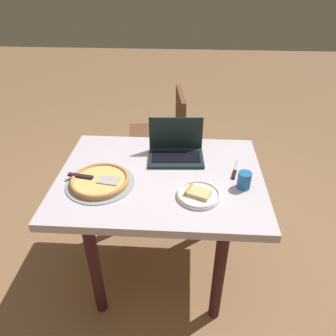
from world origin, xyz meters
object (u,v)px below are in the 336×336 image
(chair_near, at_px, (164,132))
(pizza_plate, at_px, (198,194))
(dining_table, at_px, (161,189))
(laptop, at_px, (176,150))
(pizza_tray, at_px, (100,181))
(drink_cup, at_px, (244,180))
(table_knife, at_px, (235,171))

(chair_near, bearing_deg, pizza_plate, -77.80)
(pizza_plate, relative_size, chair_near, 0.27)
(dining_table, bearing_deg, laptop, 69.11)
(pizza_tray, bearing_deg, chair_near, 76.86)
(drink_cup, bearing_deg, table_knife, 100.95)
(dining_table, relative_size, chair_near, 1.35)
(table_knife, height_order, drink_cup, drink_cup)
(pizza_plate, bearing_deg, pizza_tray, 171.46)
(pizza_tray, height_order, chair_near, chair_near)
(pizza_plate, xyz_separation_m, chair_near, (-0.26, 1.20, -0.27))
(laptop, height_order, pizza_plate, laptop)
(dining_table, height_order, table_knife, table_knife)
(pizza_tray, xyz_separation_m, chair_near, (0.26, 1.12, -0.28))
(drink_cup, xyz_separation_m, chair_near, (-0.50, 1.11, -0.31))
(drink_cup, height_order, chair_near, drink_cup)
(laptop, height_order, table_knife, laptop)
(pizza_plate, height_order, pizza_tray, same)
(dining_table, height_order, pizza_tray, pizza_tray)
(dining_table, height_order, drink_cup, drink_cup)
(laptop, bearing_deg, drink_cup, -38.25)
(pizza_tray, distance_m, table_knife, 0.75)
(drink_cup, relative_size, chair_near, 0.11)
(pizza_tray, xyz_separation_m, table_knife, (0.73, 0.16, -0.01))
(dining_table, xyz_separation_m, laptop, (0.08, 0.20, 0.15))
(laptop, height_order, pizza_tray, laptop)
(chair_near, bearing_deg, drink_cup, -65.85)
(laptop, bearing_deg, chair_near, 99.00)
(pizza_tray, distance_m, drink_cup, 0.76)
(laptop, distance_m, pizza_plate, 0.41)
(laptop, xyz_separation_m, pizza_plate, (0.13, -0.38, -0.03))
(laptop, bearing_deg, pizza_tray, -142.16)
(table_knife, xyz_separation_m, drink_cup, (0.03, -0.14, 0.04))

